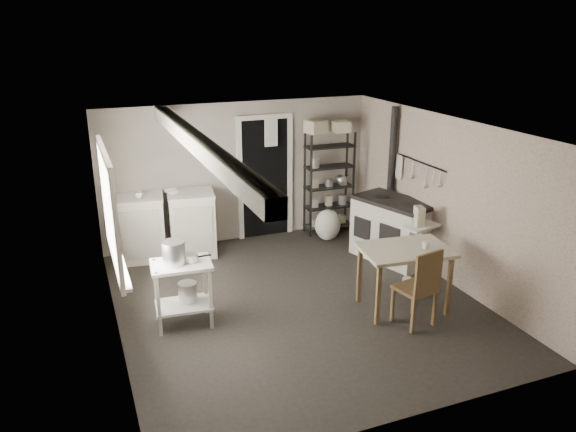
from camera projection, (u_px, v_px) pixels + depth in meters
name	position (u px, v px, depth m)	size (l,w,h in m)	color
floor	(296.00, 302.00, 7.39)	(5.00, 5.00, 0.00)	black
ceiling	(297.00, 128.00, 6.64)	(5.00, 5.00, 0.00)	silver
wall_back	(239.00, 173.00, 9.21)	(4.50, 0.02, 2.30)	gray
wall_front	(408.00, 309.00, 4.81)	(4.50, 0.02, 2.30)	gray
wall_left	(110.00, 244.00, 6.23)	(0.02, 5.00, 2.30)	gray
wall_right	(446.00, 200.00, 7.79)	(0.02, 5.00, 2.30)	gray
window	(108.00, 209.00, 6.30)	(0.12, 1.76, 1.28)	silver
doorway	(265.00, 179.00, 9.39)	(0.96, 0.10, 2.08)	silver
ceiling_beam	(198.00, 144.00, 6.25)	(0.18, 5.00, 0.18)	silver
wallpaper_panel	(446.00, 200.00, 7.79)	(0.01, 5.00, 2.30)	#B7A795
utensil_rail	(420.00, 163.00, 8.17)	(0.06, 1.20, 0.44)	silver
prep_table	(183.00, 294.00, 6.73)	(0.70, 0.50, 0.80)	silver
stockpot	(174.00, 253.00, 6.53)	(0.27, 0.27, 0.29)	silver
saucepan	(191.00, 258.00, 6.63)	(0.17, 0.17, 0.09)	silver
bucket	(188.00, 292.00, 6.80)	(0.23, 0.23, 0.25)	silver
base_cabinets	(167.00, 228.00, 8.71)	(1.54, 0.66, 1.01)	beige
mixing_bowl	(172.00, 197.00, 8.58)	(0.30, 0.30, 0.07)	white
counter_cup	(140.00, 201.00, 8.34)	(0.12, 0.12, 0.10)	white
shelf_rack	(329.00, 179.00, 9.59)	(0.83, 0.32, 1.75)	black
shelf_jar	(315.00, 155.00, 9.41)	(0.09, 0.09, 0.20)	white
storage_box_a	(316.00, 117.00, 9.20)	(0.31, 0.27, 0.21)	beige
storage_box_b	(341.00, 118.00, 9.27)	(0.28, 0.26, 0.18)	beige
stove	(393.00, 232.00, 8.60)	(0.67, 1.21, 0.95)	beige
stovepipe	(393.00, 151.00, 8.75)	(0.11, 0.11, 1.44)	black
side_ledge	(419.00, 250.00, 7.95)	(0.52, 0.28, 0.80)	silver
oats_box	(419.00, 212.00, 7.75)	(0.11, 0.18, 0.27)	beige
work_table	(403.00, 281.00, 7.10)	(1.10, 0.77, 0.83)	beige
table_cup	(425.00, 250.00, 6.95)	(0.10, 0.10, 0.09)	white
chair	(415.00, 287.00, 6.71)	(0.41, 0.43, 1.00)	brown
flour_sack	(328.00, 226.00, 9.42)	(0.44, 0.38, 0.53)	beige
floor_crock	(407.00, 284.00, 7.71)	(0.13, 0.13, 0.17)	white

